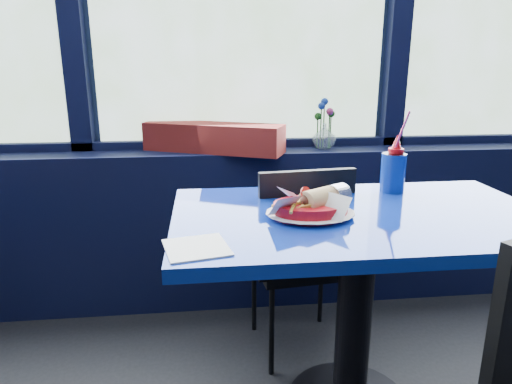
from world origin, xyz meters
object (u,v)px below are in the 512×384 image
Objects in this scene: chair_near_back at (302,251)px; planter_box at (213,138)px; soda_cup at (393,172)px; ketchup_bottle at (395,166)px; flower_vase at (324,133)px; food_basket at (312,206)px; near_table at (357,265)px.

chair_near_back is 1.25× the size of planter_box.
soda_cup is at bearing 157.69° from chair_near_back.
ketchup_bottle is (0.66, -0.59, -0.02)m from planter_box.
food_basket is at bearing -106.77° from flower_vase.
chair_near_back is 3.14× the size of food_basket.
flower_vase reaches higher than chair_near_back.
chair_near_back is at bearing 74.75° from food_basket.
chair_near_back is at bearing -111.82° from flower_vase.
near_table is 1.43× the size of chair_near_back.
near_table is 0.40m from soda_cup.
flower_vase is at bearing 83.36° from near_table.
planter_box is at bearing 101.40° from food_basket.
flower_vase is 1.17× the size of ketchup_bottle.
flower_vase is at bearing 66.26° from food_basket.
planter_box reaches higher than food_basket.
planter_box is 0.89m from ketchup_bottle.
near_table is 0.92m from flower_vase.
near_table is at bearing -130.15° from ketchup_bottle.
soda_cup is at bearing 27.64° from food_basket.
chair_near_back reaches higher than near_table.
ketchup_bottle is (0.21, 0.25, 0.27)m from near_table.
flower_vase is 0.64m from soda_cup.
food_basket is at bearing -174.60° from near_table.
food_basket is 0.46m from ketchup_bottle.
near_table is 4.86× the size of flower_vase.
planter_box is 0.55m from flower_vase.
soda_cup is (0.65, -0.61, -0.04)m from planter_box.
near_table is 0.43m from ketchup_bottle.
ketchup_bottle is 0.70× the size of soda_cup.
near_table is at bearing -96.64° from flower_vase.
near_table is 0.36m from chair_near_back.
soda_cup is (0.20, 0.24, 0.26)m from near_table.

